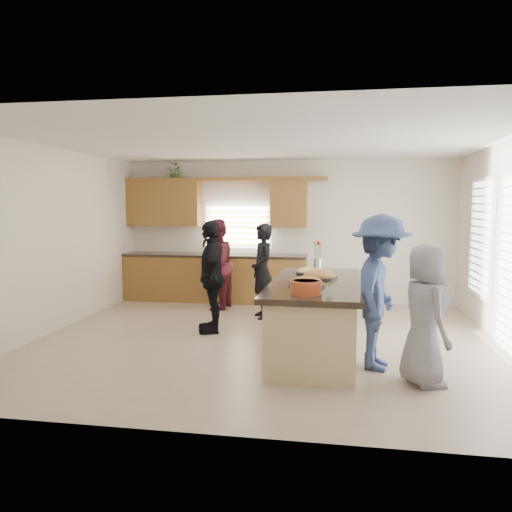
% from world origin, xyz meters
% --- Properties ---
extents(floor, '(6.50, 6.50, 0.00)m').
position_xyz_m(floor, '(0.00, 0.00, 0.00)').
color(floor, '#BEA78D').
rests_on(floor, ground).
extents(room_shell, '(6.52, 6.02, 2.81)m').
position_xyz_m(room_shell, '(0.00, 0.00, 1.90)').
color(room_shell, silver).
rests_on(room_shell, ground).
extents(back_cabinetry, '(4.08, 0.66, 2.46)m').
position_xyz_m(back_cabinetry, '(-1.47, 2.73, 0.91)').
color(back_cabinetry, brown).
rests_on(back_cabinetry, ground).
extents(right_wall_glazing, '(0.06, 4.00, 2.25)m').
position_xyz_m(right_wall_glazing, '(3.22, -0.13, 1.34)').
color(right_wall_glazing, white).
rests_on(right_wall_glazing, ground).
extents(island, '(1.19, 2.72, 0.95)m').
position_xyz_m(island, '(0.75, -0.48, 0.45)').
color(island, tan).
rests_on(island, ground).
extents(platter_front, '(0.45, 0.45, 0.18)m').
position_xyz_m(platter_front, '(0.65, -0.90, 0.98)').
color(platter_front, black).
rests_on(platter_front, island).
extents(platter_mid, '(0.48, 0.48, 0.19)m').
position_xyz_m(platter_mid, '(0.78, -0.22, 0.98)').
color(platter_mid, black).
rests_on(platter_mid, island).
extents(platter_back, '(0.31, 0.31, 0.13)m').
position_xyz_m(platter_back, '(0.58, 0.18, 0.98)').
color(platter_back, black).
rests_on(platter_back, island).
extents(salad_bowl, '(0.35, 0.35, 0.15)m').
position_xyz_m(salad_bowl, '(0.68, -1.44, 1.03)').
color(salad_bowl, '#B84721').
rests_on(salad_bowl, island).
extents(clear_cup, '(0.07, 0.07, 0.09)m').
position_xyz_m(clear_cup, '(0.94, -1.60, 1.00)').
color(clear_cup, white).
rests_on(clear_cup, island).
extents(plate_stack, '(0.23, 0.23, 0.05)m').
position_xyz_m(plate_stack, '(0.71, 0.36, 0.97)').
color(plate_stack, '#9F81BB').
rests_on(plate_stack, island).
extents(flower_vase, '(0.14, 0.14, 0.45)m').
position_xyz_m(flower_vase, '(0.72, 0.56, 1.19)').
color(flower_vase, silver).
rests_on(flower_vase, island).
extents(potted_plant, '(0.40, 0.37, 0.36)m').
position_xyz_m(potted_plant, '(-2.25, 2.82, 2.58)').
color(potted_plant, '#3E6C2B').
rests_on(potted_plant, back_cabinetry).
extents(woman_left_back, '(0.60, 0.70, 1.62)m').
position_xyz_m(woman_left_back, '(-0.25, 1.38, 0.81)').
color(woman_left_back, black).
rests_on(woman_left_back, ground).
extents(woman_left_mid, '(0.70, 0.86, 1.67)m').
position_xyz_m(woman_left_mid, '(-1.20, 1.94, 0.84)').
color(woman_left_mid, '#571A24').
rests_on(woman_left_mid, ground).
extents(woman_left_front, '(0.68, 1.07, 1.70)m').
position_xyz_m(woman_left_front, '(-0.87, 0.35, 0.85)').
color(woman_left_front, black).
rests_on(woman_left_front, ground).
extents(woman_right_back, '(0.91, 1.30, 1.83)m').
position_xyz_m(woman_right_back, '(1.52, -0.99, 0.92)').
color(woman_right_back, '#344672').
rests_on(woman_right_back, ground).
extents(woman_right_front, '(0.69, 0.86, 1.53)m').
position_xyz_m(woman_right_front, '(1.96, -1.46, 0.76)').
color(woman_right_front, gray).
rests_on(woman_right_front, ground).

